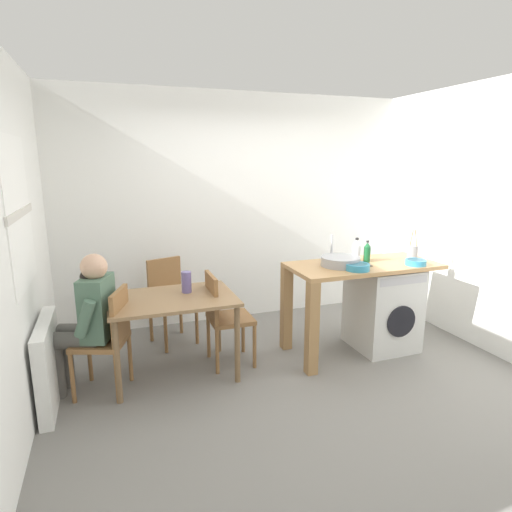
{
  "coord_description": "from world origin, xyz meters",
  "views": [
    {
      "loc": [
        -1.49,
        -3.16,
        1.93
      ],
      "look_at": [
        -0.22,
        0.45,
        1.06
      ],
      "focal_mm": 29.75,
      "sensor_mm": 36.0,
      "label": 1
    }
  ],
  "objects_px": {
    "seated_person": "(88,317)",
    "utensil_crock": "(413,251)",
    "chair_spare_by_wall": "(169,296)",
    "colander": "(416,262)",
    "bottle_squat_brown": "(367,252)",
    "chair_opposite": "(223,314)",
    "chair_person_seat": "(109,335)",
    "vase": "(186,282)",
    "washing_machine": "(383,307)",
    "dining_table": "(173,308)",
    "bottle_tall_green": "(356,251)",
    "mixing_bowl": "(357,266)"
  },
  "relations": [
    {
      "from": "bottle_squat_brown",
      "to": "vase",
      "type": "relative_size",
      "value": 1.12
    },
    {
      "from": "washing_machine",
      "to": "colander",
      "type": "distance_m",
      "value": 0.59
    },
    {
      "from": "chair_person_seat",
      "to": "bottle_tall_green",
      "type": "relative_size",
      "value": 3.63
    },
    {
      "from": "chair_opposite",
      "to": "vase",
      "type": "distance_m",
      "value": 0.47
    },
    {
      "from": "dining_table",
      "to": "chair_person_seat",
      "type": "xyz_separation_m",
      "value": [
        -0.55,
        -0.13,
        -0.14
      ]
    },
    {
      "from": "chair_opposite",
      "to": "colander",
      "type": "height_order",
      "value": "colander"
    },
    {
      "from": "chair_person_seat",
      "to": "mixing_bowl",
      "type": "height_order",
      "value": "mixing_bowl"
    },
    {
      "from": "washing_machine",
      "to": "bottle_tall_green",
      "type": "distance_m",
      "value": 0.68
    },
    {
      "from": "seated_person",
      "to": "utensil_crock",
      "type": "distance_m",
      "value": 3.23
    },
    {
      "from": "chair_opposite",
      "to": "utensil_crock",
      "type": "height_order",
      "value": "utensil_crock"
    },
    {
      "from": "seated_person",
      "to": "bottle_squat_brown",
      "type": "height_order",
      "value": "seated_person"
    },
    {
      "from": "chair_spare_by_wall",
      "to": "utensil_crock",
      "type": "relative_size",
      "value": 3.0
    },
    {
      "from": "washing_machine",
      "to": "utensil_crock",
      "type": "distance_m",
      "value": 0.67
    },
    {
      "from": "chair_person_seat",
      "to": "seated_person",
      "type": "relative_size",
      "value": 0.75
    },
    {
      "from": "chair_spare_by_wall",
      "to": "vase",
      "type": "relative_size",
      "value": 4.63
    },
    {
      "from": "dining_table",
      "to": "seated_person",
      "type": "bearing_deg",
      "value": -174.23
    },
    {
      "from": "dining_table",
      "to": "bottle_tall_green",
      "type": "bearing_deg",
      "value": -0.87
    },
    {
      "from": "chair_opposite",
      "to": "bottle_squat_brown",
      "type": "height_order",
      "value": "bottle_squat_brown"
    },
    {
      "from": "washing_machine",
      "to": "vase",
      "type": "distance_m",
      "value": 2.05
    },
    {
      "from": "chair_person_seat",
      "to": "mixing_bowl",
      "type": "distance_m",
      "value": 2.29
    },
    {
      "from": "chair_person_seat",
      "to": "bottle_tall_green",
      "type": "distance_m",
      "value": 2.46
    },
    {
      "from": "seated_person",
      "to": "bottle_squat_brown",
      "type": "bearing_deg",
      "value": -70.18
    },
    {
      "from": "dining_table",
      "to": "utensil_crock",
      "type": "bearing_deg",
      "value": -1.61
    },
    {
      "from": "bottle_squat_brown",
      "to": "mixing_bowl",
      "type": "xyz_separation_m",
      "value": [
        -0.27,
        -0.26,
        -0.06
      ]
    },
    {
      "from": "bottle_tall_green",
      "to": "washing_machine",
      "type": "bearing_deg",
      "value": -18.04
    },
    {
      "from": "mixing_bowl",
      "to": "colander",
      "type": "relative_size",
      "value": 1.14
    },
    {
      "from": "chair_opposite",
      "to": "seated_person",
      "type": "height_order",
      "value": "seated_person"
    },
    {
      "from": "chair_person_seat",
      "to": "bottle_squat_brown",
      "type": "bearing_deg",
      "value": -68.94
    },
    {
      "from": "chair_person_seat",
      "to": "utensil_crock",
      "type": "xyz_separation_m",
      "value": [
        3.06,
        0.05,
        0.48
      ]
    },
    {
      "from": "chair_spare_by_wall",
      "to": "chair_person_seat",
      "type": "bearing_deg",
      "value": 37.03
    },
    {
      "from": "chair_opposite",
      "to": "vase",
      "type": "height_order",
      "value": "vase"
    },
    {
      "from": "chair_spare_by_wall",
      "to": "seated_person",
      "type": "distance_m",
      "value": 1.16
    },
    {
      "from": "bottle_tall_green",
      "to": "bottle_squat_brown",
      "type": "relative_size",
      "value": 1.14
    },
    {
      "from": "chair_person_seat",
      "to": "washing_machine",
      "type": "relative_size",
      "value": 1.05
    },
    {
      "from": "chair_spare_by_wall",
      "to": "washing_machine",
      "type": "distance_m",
      "value": 2.25
    },
    {
      "from": "chair_spare_by_wall",
      "to": "bottle_tall_green",
      "type": "xyz_separation_m",
      "value": [
        1.78,
        -0.8,
        0.52
      ]
    },
    {
      "from": "seated_person",
      "to": "colander",
      "type": "distance_m",
      "value": 3.06
    },
    {
      "from": "utensil_crock",
      "to": "colander",
      "type": "height_order",
      "value": "utensil_crock"
    },
    {
      "from": "seated_person",
      "to": "utensil_crock",
      "type": "relative_size",
      "value": 4.01
    },
    {
      "from": "chair_opposite",
      "to": "colander",
      "type": "bearing_deg",
      "value": 78.49
    },
    {
      "from": "chair_opposite",
      "to": "washing_machine",
      "type": "relative_size",
      "value": 1.05
    },
    {
      "from": "utensil_crock",
      "to": "vase",
      "type": "distance_m",
      "value": 2.37
    },
    {
      "from": "vase",
      "to": "utensil_crock",
      "type": "bearing_deg",
      "value": -4.13
    },
    {
      "from": "vase",
      "to": "dining_table",
      "type": "bearing_deg",
      "value": -146.31
    },
    {
      "from": "chair_opposite",
      "to": "bottle_squat_brown",
      "type": "bearing_deg",
      "value": 86.01
    },
    {
      "from": "chair_spare_by_wall",
      "to": "colander",
      "type": "bearing_deg",
      "value": 135.78
    },
    {
      "from": "chair_opposite",
      "to": "washing_machine",
      "type": "xyz_separation_m",
      "value": [
        1.67,
        -0.17,
        -0.08
      ]
    },
    {
      "from": "colander",
      "to": "chair_spare_by_wall",
      "type": "bearing_deg",
      "value": 153.77
    },
    {
      "from": "dining_table",
      "to": "bottle_squat_brown",
      "type": "xyz_separation_m",
      "value": [
        1.96,
        -0.06,
        0.38
      ]
    },
    {
      "from": "chair_person_seat",
      "to": "utensil_crock",
      "type": "relative_size",
      "value": 3.0
    }
  ]
}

